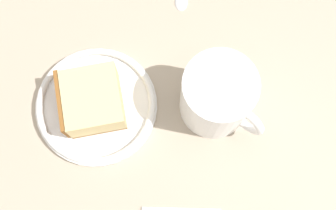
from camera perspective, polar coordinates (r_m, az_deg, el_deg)
ground_plane at (r=65.48cm, az=-6.82°, el=-1.13°), size 112.82×112.82×3.34cm
small_plate at (r=63.46cm, az=-9.34°, el=0.07°), size 17.51×17.51×1.99cm
cake_slice at (r=60.94cm, az=-9.98°, el=0.65°), size 11.11×11.18×5.19cm
tea_mug at (r=58.57cm, az=6.51°, el=1.08°), size 12.06×9.69×10.91cm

